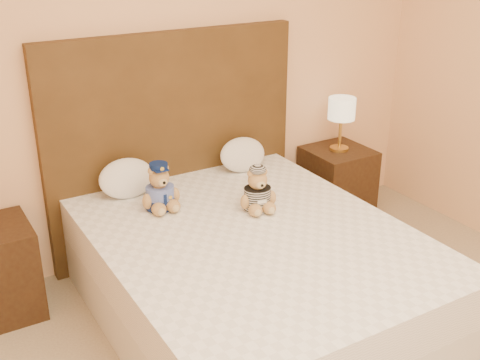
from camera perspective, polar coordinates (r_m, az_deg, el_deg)
name	(u,v)px	position (r m, az deg, el deg)	size (l,w,h in m)	color
room_walls	(364,13)	(2.33, 11.66, 15.24)	(4.04, 4.52, 2.72)	#F3B784
bed	(253,276)	(3.44, 1.29, -9.13)	(1.60, 2.00, 0.55)	white
headboard	(174,145)	(4.04, -6.25, 3.30)	(1.75, 0.08, 1.50)	#4D3317
nightstand_right	(337,183)	(4.67, 9.15, -0.31)	(0.45, 0.45, 0.55)	#352311
lamp	(342,111)	(4.48, 9.61, 6.44)	(0.20, 0.20, 0.40)	gold
teddy_police	(160,187)	(3.55, -7.63, -0.62)	(0.25, 0.24, 0.28)	#AB7442
teddy_prisoner	(257,189)	(3.51, 1.67, -0.88)	(0.23, 0.22, 0.26)	#AB7442
pillow_left	(127,177)	(3.77, -10.69, 0.33)	(0.36, 0.23, 0.25)	white
pillow_right	(243,153)	(4.10, 0.25, 2.57)	(0.34, 0.22, 0.24)	white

